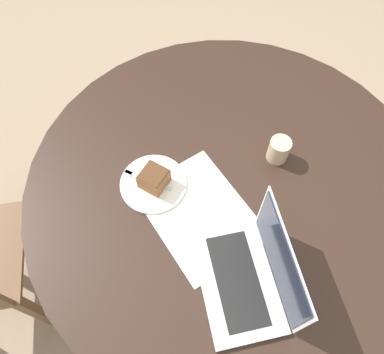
# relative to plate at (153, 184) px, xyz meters

# --- Properties ---
(ground_plane) EXTENTS (12.00, 12.00, 0.00)m
(ground_plane) POSITION_rel_plate_xyz_m (0.01, 0.25, -0.75)
(ground_plane) COLOR gray
(dining_table) EXTENTS (1.36, 1.36, 0.74)m
(dining_table) POSITION_rel_plate_xyz_m (0.01, 0.25, -0.10)
(dining_table) COLOR black
(dining_table) RESTS_ON ground_plane
(paper_document) EXTENTS (0.47, 0.43, 0.00)m
(paper_document) POSITION_rel_plate_xyz_m (0.12, 0.14, -0.00)
(paper_document) COLOR white
(paper_document) RESTS_ON dining_table
(plate) EXTENTS (0.22, 0.22, 0.01)m
(plate) POSITION_rel_plate_xyz_m (0.00, 0.00, 0.00)
(plate) COLOR silver
(plate) RESTS_ON dining_table
(cake_slice) EXTENTS (0.11, 0.11, 0.06)m
(cake_slice) POSITION_rel_plate_xyz_m (0.00, 0.00, 0.04)
(cake_slice) COLOR brown
(cake_slice) RESTS_ON plate
(fork) EXTENTS (0.10, 0.16, 0.00)m
(fork) POSITION_rel_plate_xyz_m (-0.02, -0.03, 0.01)
(fork) COLOR silver
(fork) RESTS_ON plate
(coffee_glass) EXTENTS (0.07, 0.07, 0.09)m
(coffee_glass) POSITION_rel_plate_xyz_m (-0.07, 0.42, 0.04)
(coffee_glass) COLOR #C6AD89
(coffee_glass) RESTS_ON dining_table
(laptop) EXTENTS (0.36, 0.25, 0.24)m
(laptop) POSITION_rel_plate_xyz_m (0.33, 0.26, 0.04)
(laptop) COLOR silver
(laptop) RESTS_ON dining_table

